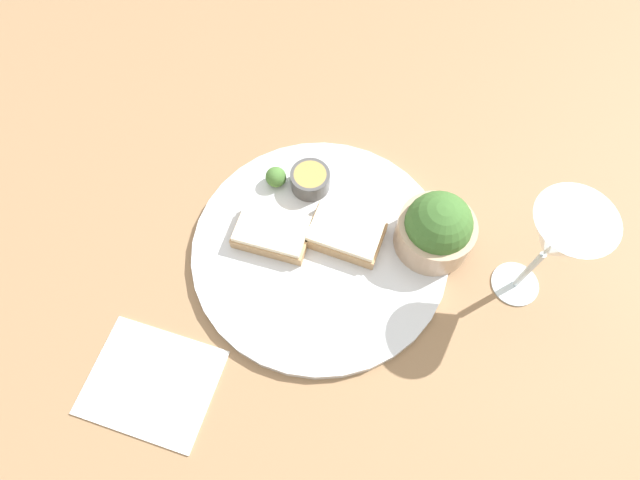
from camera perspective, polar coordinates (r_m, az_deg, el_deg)
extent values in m
plane|color=#93704C|center=(0.67, 0.00, -1.28)|extent=(4.00, 4.00, 0.00)
cylinder|color=silver|center=(0.66, 0.00, -1.03)|extent=(0.34, 0.34, 0.01)
cylinder|color=tan|center=(0.66, 12.92, 0.72)|extent=(0.10, 0.10, 0.05)
sphere|color=#3D6B2D|center=(0.63, 13.37, 1.72)|extent=(0.08, 0.08, 0.08)
cylinder|color=#4C4C4C|center=(0.69, -1.13, 6.88)|extent=(0.05, 0.05, 0.03)
cylinder|color=tan|center=(0.68, -1.14, 7.34)|extent=(0.04, 0.04, 0.01)
cube|color=tan|center=(0.66, -5.40, 0.77)|extent=(0.11, 0.08, 0.02)
cube|color=#F4E5C1|center=(0.65, -5.50, 1.29)|extent=(0.10, 0.08, 0.01)
cube|color=tan|center=(0.66, 2.92, 0.57)|extent=(0.11, 0.09, 0.02)
cube|color=#F4E5C1|center=(0.64, 2.97, 1.09)|extent=(0.10, 0.08, 0.01)
cylinder|color=silver|center=(0.70, 21.40, -4.66)|extent=(0.06, 0.06, 0.01)
cylinder|color=silver|center=(0.66, 22.74, -3.15)|extent=(0.01, 0.01, 0.09)
cone|color=silver|center=(0.59, 25.67, 0.19)|extent=(0.09, 0.09, 0.08)
sphere|color=#477533|center=(0.70, -5.07, 7.19)|extent=(0.03, 0.03, 0.03)
cube|color=white|center=(0.65, -18.69, -15.10)|extent=(0.18, 0.16, 0.01)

